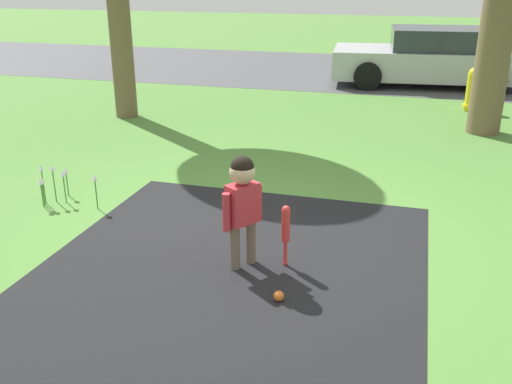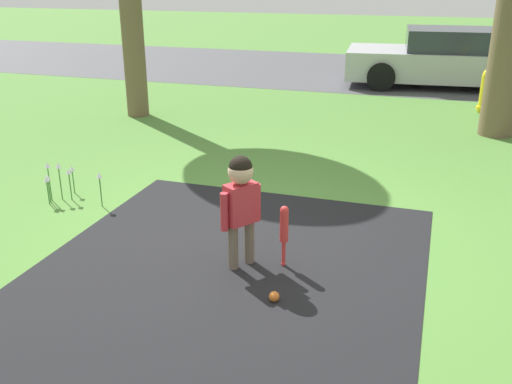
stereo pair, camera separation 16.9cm
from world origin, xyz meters
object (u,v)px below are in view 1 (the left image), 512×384
at_px(baseball_bat, 286,227).
at_px(sports_ball, 279,296).
at_px(child, 242,196).
at_px(fire_hydrant, 473,90).
at_px(parked_car, 428,58).

distance_m(baseball_bat, sports_ball, 0.65).
xyz_separation_m(child, sports_ball, (0.42, -0.46, -0.59)).
height_order(sports_ball, fire_hydrant, fire_hydrant).
xyz_separation_m(child, parked_car, (1.43, 9.14, -0.06)).
relative_size(fire_hydrant, parked_car, 0.19).
xyz_separation_m(baseball_bat, sports_ball, (0.08, -0.56, -0.31)).
bearing_deg(parked_car, fire_hydrant, 102.68).
height_order(fire_hydrant, parked_car, parked_car).
relative_size(sports_ball, parked_car, 0.02).
bearing_deg(child, sports_ball, -103.62).
bearing_deg(parked_car, child, 75.79).
xyz_separation_m(sports_ball, parked_car, (1.01, 9.60, 0.53)).
bearing_deg(sports_ball, fire_hydrant, 75.82).
height_order(baseball_bat, parked_car, parked_car).
height_order(child, parked_car, parked_car).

